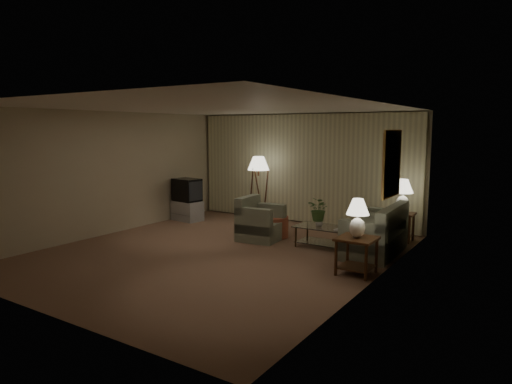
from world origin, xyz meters
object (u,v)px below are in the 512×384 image
table_lamp_near (358,215)px  sofa (375,234)px  side_table_far (402,222)px  side_table_near (357,249)px  tv_cabinet (187,211)px  armchair (261,223)px  floor_lamp (258,188)px  coffee_table (326,234)px  crt_tv (187,190)px  table_lamp_far (403,193)px  ottoman (273,227)px  vase (319,222)px

table_lamp_near → sofa: bearing=96.3°
side_table_far → table_lamp_near: size_ratio=0.96×
side_table_near → tv_cabinet: 5.52m
armchair → floor_lamp: floor_lamp is taller
sofa → coffee_table: size_ratio=1.43×
tv_cabinet → floor_lamp: floor_lamp is taller
crt_tv → side_table_far: bearing=16.1°
crt_tv → table_lamp_far: bearing=16.1°
side_table_far → ottoman: size_ratio=0.90×
coffee_table → crt_tv: (-4.10, 0.59, 0.51)m
sofa → side_table_far: bearing=171.5°
side_table_near → crt_tv: crt_tv is taller
sofa → coffee_table: bearing=-85.7°
side_table_near → table_lamp_far: bearing=90.0°
armchair → side_table_far: bearing=-65.1°
side_table_near → crt_tv: 5.53m
table_lamp_far → floor_lamp: bearing=180.0°
table_lamp_near → coffee_table: bearing=131.2°
crt_tv → side_table_near: bearing=-11.7°
crt_tv → floor_lamp: (1.67, 0.76, 0.08)m
sofa → side_table_far: (0.15, 1.25, 0.03)m
table_lamp_far → floor_lamp: size_ratio=0.42×
armchair → ottoman: bearing=-17.5°
armchair → ottoman: 0.40m
side_table_near → floor_lamp: (-3.53, 2.60, 0.45)m
side_table_far → floor_lamp: floor_lamp is taller
floor_lamp → ottoman: size_ratio=2.48×
side_table_near → ottoman: bearing=148.7°
sofa → table_lamp_near: bearing=4.6°
table_lamp_far → sofa: bearing=-96.8°
table_lamp_far → coffee_table: (-1.10, -1.35, -0.73)m
vase → tv_cabinet: bearing=171.5°
armchair → table_lamp_far: size_ratio=1.44×
sofa → ottoman: size_ratio=2.56×
armchair → table_lamp_far: bearing=-65.1°
sofa → tv_cabinet: bearing=-97.3°
tv_cabinet → ottoman: 2.78m
floor_lamp → vase: 2.68m
side_table_near → side_table_far: (-0.00, 2.60, -0.02)m
side_table_far → crt_tv: 5.27m
table_lamp_far → vase: 1.91m
table_lamp_far → coffee_table: bearing=-129.0°
vase → side_table_far: bearing=47.3°
side_table_far → tv_cabinet: (-5.20, -0.76, -0.15)m
side_table_far → tv_cabinet: bearing=-171.7°
table_lamp_far → floor_lamp: 3.53m
armchair → vase: armchair is taller
sofa → table_lamp_far: size_ratio=2.44×
crt_tv → armchair: bearing=-7.3°
table_lamp_near → coffee_table: size_ratio=0.53×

